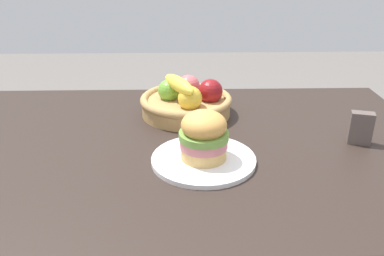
% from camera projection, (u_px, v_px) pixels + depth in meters
% --- Properties ---
extents(dining_table, '(1.40, 0.90, 0.75)m').
position_uv_depth(dining_table, '(185.00, 175.00, 1.16)').
color(dining_table, '#2D231E').
rests_on(dining_table, ground_plane).
extents(plate, '(0.26, 0.26, 0.01)m').
position_uv_depth(plate, '(204.00, 160.00, 1.02)').
color(plate, white).
rests_on(plate, dining_table).
extents(sandwich, '(0.12, 0.12, 0.12)m').
position_uv_depth(sandwich, '(204.00, 135.00, 0.99)').
color(sandwich, '#DBAD60').
rests_on(sandwich, plate).
extents(fruit_basket, '(0.29, 0.29, 0.13)m').
position_uv_depth(fruit_basket, '(187.00, 101.00, 1.29)').
color(fruit_basket, tan).
rests_on(fruit_basket, dining_table).
extents(napkin_holder, '(0.07, 0.05, 0.09)m').
position_uv_depth(napkin_holder, '(361.00, 128.00, 1.10)').
color(napkin_holder, '#594C47').
rests_on(napkin_holder, dining_table).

